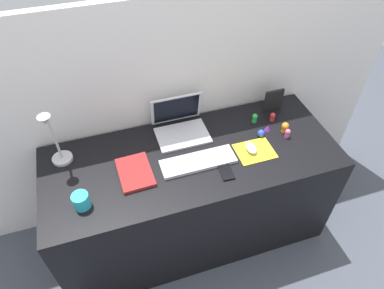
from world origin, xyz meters
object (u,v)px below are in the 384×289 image
object	(u,v)px
toy_figurine_green	(255,118)
toy_figurine_blue	(261,133)
desk_lamp	(54,140)
picture_frame	(273,101)
notebook_pad	(135,172)
toy_figurine_orange	(285,127)
laptop	(180,123)
mouse	(251,148)
cell_phone	(226,171)
coffee_mug	(81,201)
toy_figurine_red	(273,117)
toy_figurine_pink	(288,133)
toy_figurine_purple	(268,128)
keyboard	(198,162)

from	to	relation	value
toy_figurine_green	toy_figurine_blue	bearing A→B (deg)	-98.26
desk_lamp	picture_frame	size ratio (longest dim) A/B	2.39
notebook_pad	toy_figurine_orange	world-z (taller)	toy_figurine_orange
toy_figurine_blue	laptop	bearing A→B (deg)	155.95
toy_figurine_blue	picture_frame	bearing A→B (deg)	48.91
mouse	cell_phone	xyz separation A→B (m)	(-0.19, -0.10, -0.02)
coffee_mug	cell_phone	bearing A→B (deg)	-0.69
toy_figurine_blue	mouse	bearing A→B (deg)	-139.40
desk_lamp	toy_figurine_red	bearing A→B (deg)	-1.53
cell_phone	toy_figurine_green	distance (m)	0.45
toy_figurine_blue	toy_figurine_orange	bearing A→B (deg)	-2.78
toy_figurine_red	desk_lamp	bearing A→B (deg)	178.47
desk_lamp	toy_figurine_green	xyz separation A→B (m)	(1.13, -0.01, -0.14)
toy_figurine_pink	toy_figurine_blue	size ratio (longest dim) A/B	1.24
notebook_pad	coffee_mug	world-z (taller)	coffee_mug
coffee_mug	toy_figurine_blue	size ratio (longest dim) A/B	1.77
cell_phone	toy_figurine_blue	bearing A→B (deg)	36.30
notebook_pad	coffee_mug	xyz separation A→B (m)	(-0.28, -0.12, 0.03)
toy_figurine_orange	toy_figurine_pink	world-z (taller)	toy_figurine_orange
laptop	toy_figurine_red	distance (m)	0.57
laptop	toy_figurine_green	size ratio (longest dim) A/B	5.05
laptop	toy_figurine_blue	xyz separation A→B (m)	(0.44, -0.19, -0.03)
toy_figurine_pink	picture_frame	bearing A→B (deg)	83.20
coffee_mug	toy_figurine_red	size ratio (longest dim) A/B	1.42
mouse	toy_figurine_orange	size ratio (longest dim) A/B	1.43
toy_figurine_orange	toy_figurine_purple	bearing A→B (deg)	155.03
keyboard	toy_figurine_pink	distance (m)	0.56
mouse	toy_figurine_blue	size ratio (longest dim) A/B	2.08
cell_phone	toy_figurine_purple	distance (m)	0.42
mouse	cell_phone	size ratio (longest dim) A/B	0.75
toy_figurine_green	toy_figurine_blue	size ratio (longest dim) A/B	1.29
toy_figurine_pink	toy_figurine_red	xyz separation A→B (m)	(-0.01, 0.16, 0.00)
desk_lamp	toy_figurine_purple	size ratio (longest dim) A/B	9.43
toy_figurine_red	toy_figurine_purple	xyz separation A→B (m)	(-0.07, -0.07, -0.01)
toy_figurine_purple	toy_figurine_blue	xyz separation A→B (m)	(-0.06, -0.03, 0.00)
toy_figurine_blue	keyboard	bearing A→B (deg)	-168.23
toy_figurine_purple	toy_figurine_green	world-z (taller)	toy_figurine_green
cell_phone	toy_figurine_purple	xyz separation A→B (m)	(0.36, 0.22, 0.01)
coffee_mug	toy_figurine_orange	xyz separation A→B (m)	(1.19, 0.17, -0.00)
notebook_pad	keyboard	bearing A→B (deg)	-6.96
laptop	desk_lamp	xyz separation A→B (m)	(-0.68, -0.05, 0.12)
toy_figurine_pink	toy_figurine_red	bearing A→B (deg)	95.31
keyboard	desk_lamp	size ratio (longest dim) A/B	1.15
toy_figurine_blue	coffee_mug	bearing A→B (deg)	-170.19
toy_figurine_pink	toy_figurine_blue	distance (m)	0.15
mouse	toy_figurine_red	bearing A→B (deg)	40.08
toy_figurine_pink	toy_figurine_purple	bearing A→B (deg)	133.84
desk_lamp	notebook_pad	world-z (taller)	desk_lamp
toy_figurine_pink	toy_figurine_purple	size ratio (longest dim) A/B	1.51
mouse	keyboard	bearing A→B (deg)	179.50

